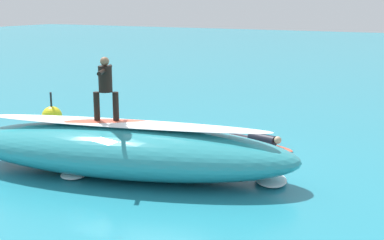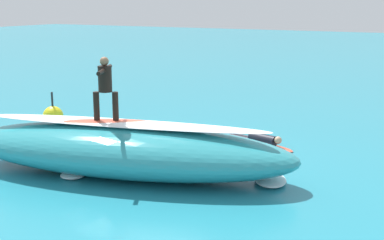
# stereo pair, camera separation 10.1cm
# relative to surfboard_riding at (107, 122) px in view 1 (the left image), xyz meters

# --- Properties ---
(ground_plane) EXTENTS (120.00, 120.00, 0.00)m
(ground_plane) POSITION_rel_surfboard_riding_xyz_m (-0.38, -2.03, -1.24)
(ground_plane) COLOR teal
(wave_crest) EXTENTS (8.46, 4.23, 1.19)m
(wave_crest) POSITION_rel_surfboard_riding_xyz_m (-0.40, -0.09, -0.64)
(wave_crest) COLOR teal
(wave_crest) RESTS_ON ground_plane
(wave_foam_lip) EXTENTS (6.92, 2.42, 0.08)m
(wave_foam_lip) POSITION_rel_surfboard_riding_xyz_m (-0.40, -0.09, -0.01)
(wave_foam_lip) COLOR white
(wave_foam_lip) RESTS_ON wave_crest
(surfboard_riding) EXTENTS (2.22, 1.49, 0.09)m
(surfboard_riding) POSITION_rel_surfboard_riding_xyz_m (0.00, 0.00, 0.00)
(surfboard_riding) COLOR #E0563D
(surfboard_riding) RESTS_ON wave_crest
(surfer_riding) EXTENTS (0.71, 1.28, 1.46)m
(surfer_riding) POSITION_rel_surfboard_riding_xyz_m (0.00, 0.00, 0.90)
(surfer_riding) COLOR black
(surfer_riding) RESTS_ON surfboard_riding
(surfboard_paddling) EXTENTS (2.05, 1.04, 0.06)m
(surfboard_paddling) POSITION_rel_surfboard_riding_xyz_m (-2.34, -3.98, -1.21)
(surfboard_paddling) COLOR #E0563D
(surfboard_paddling) RESTS_ON ground_plane
(surfer_paddling) EXTENTS (1.70, 0.66, 0.31)m
(surfer_paddling) POSITION_rel_surfboard_riding_xyz_m (-2.21, -4.01, -1.05)
(surfer_paddling) COLOR black
(surfer_paddling) RESTS_ON surfboard_paddling
(buoy_marker) EXTENTS (0.66, 0.66, 1.12)m
(buoy_marker) POSITION_rel_surfboard_riding_xyz_m (4.53, -3.00, -0.91)
(buoy_marker) COLOR yellow
(buoy_marker) RESTS_ON ground_plane
(foam_patch_near) EXTENTS (0.74, 0.77, 0.13)m
(foam_patch_near) POSITION_rel_surfboard_riding_xyz_m (0.52, 0.64, -1.18)
(foam_patch_near) COLOR white
(foam_patch_near) RESTS_ON ground_plane
(foam_patch_mid) EXTENTS (0.81, 0.97, 0.12)m
(foam_patch_mid) POSITION_rel_surfboard_riding_xyz_m (1.34, -0.64, -1.18)
(foam_patch_mid) COLOR white
(foam_patch_mid) RESTS_ON ground_plane
(foam_patch_far) EXTENTS (1.09, 1.27, 0.16)m
(foam_patch_far) POSITION_rel_surfboard_riding_xyz_m (-3.61, -1.18, -1.16)
(foam_patch_far) COLOR white
(foam_patch_far) RESTS_ON ground_plane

